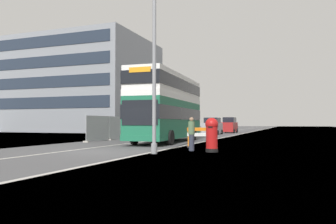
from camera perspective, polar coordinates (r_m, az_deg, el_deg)
ground at (r=17.55m, az=-9.66°, el=-6.79°), size 140.00×280.00×0.10m
double_decker_bus at (r=26.12m, az=-0.03°, el=0.87°), size 3.28×11.61×5.09m
lamppost_foreground at (r=16.38m, az=-2.33°, el=7.38°), size 0.29×0.70×8.67m
red_pillar_postbox at (r=17.31m, az=7.37°, el=-3.56°), size 0.66×0.66×1.73m
roadworks_barrier at (r=20.33m, az=5.26°, el=-3.90°), size 1.50×0.81×1.19m
construction_site_fence at (r=35.19m, az=-4.20°, el=-2.61°), size 0.44×20.60×2.08m
car_oncoming_near at (r=43.58m, az=7.48°, el=-2.43°), size 2.07×3.99×2.13m
car_receding_mid at (r=51.05m, az=10.32°, el=-2.26°), size 1.94×4.33×2.29m
bare_tree_far_verge_near at (r=62.23m, az=-0.38°, el=-0.96°), size 3.10×2.50×5.26m
bare_tree_far_verge_mid at (r=73.18m, az=3.87°, el=-1.09°), size 3.10×2.54×5.30m
pedestrian_at_kerb at (r=17.93m, az=3.98°, el=-3.69°), size 0.34×0.34×1.77m
backdrop_office_block at (r=62.55m, az=-15.96°, el=4.00°), size 27.74×17.84×15.51m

